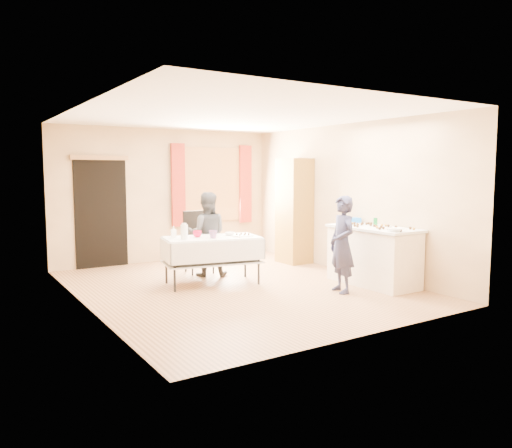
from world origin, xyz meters
TOP-DOWN VIEW (x-y plane):
  - floor at (0.00, 0.00)m, footprint 4.50×5.50m
  - ceiling at (0.00, 0.00)m, footprint 4.50×5.50m
  - wall_back at (0.00, 2.76)m, footprint 4.50×0.02m
  - wall_front at (0.00, -2.76)m, footprint 4.50×0.02m
  - wall_left at (-2.26, 0.00)m, footprint 0.02×5.50m
  - wall_right at (2.26, 0.00)m, footprint 0.02×5.50m
  - window_frame at (1.00, 2.72)m, footprint 1.32×0.06m
  - window_pane at (1.00, 2.71)m, footprint 1.20×0.02m
  - curtain_left at (0.22, 2.67)m, footprint 0.28×0.06m
  - curtain_right at (1.78, 2.67)m, footprint 0.28×0.06m
  - doorway at (-1.30, 2.73)m, footprint 0.95×0.04m
  - door_lintel at (-1.30, 2.70)m, footprint 1.05×0.06m
  - cabinet at (1.99, 1.19)m, footprint 0.50×0.60m
  - counter at (1.89, -1.01)m, footprint 0.71×1.49m
  - party_table at (-0.23, 0.36)m, footprint 1.61×1.03m
  - chair at (-0.01, 1.31)m, footprint 0.49×0.49m
  - girl at (1.13, -1.13)m, footprint 0.66×0.55m
  - woman at (-0.02, 0.97)m, footprint 1.13×1.10m
  - soda_can at (2.08, -0.86)m, footprint 0.08×0.08m
  - mixing_bowl at (1.69, -1.61)m, footprint 0.35×0.35m
  - foam_block at (1.84, -0.40)m, footprint 0.17×0.14m
  - blue_basket at (2.07, -0.30)m, footprint 0.35×0.28m
  - pitcher at (-0.71, 0.36)m, footprint 0.12×0.12m
  - cup_red at (-0.44, 0.45)m, footprint 0.21×0.21m
  - cup_rainbow at (-0.29, 0.22)m, footprint 0.24×0.24m
  - small_bowl at (0.10, 0.39)m, footprint 0.21×0.21m
  - pastry_tray at (0.21, 0.16)m, footprint 0.30×0.24m
  - bottle at (-0.75, 0.66)m, footprint 0.12×0.12m
  - cake_balls at (1.88, -1.05)m, footprint 0.53×1.14m

SIDE VIEW (x-z plane):
  - floor at x=0.00m, z-range -0.02..0.00m
  - chair at x=-0.01m, z-range -0.22..0.86m
  - party_table at x=-0.23m, z-range 0.07..0.82m
  - counter at x=1.89m, z-range 0.00..0.91m
  - girl at x=1.13m, z-range 0.00..1.42m
  - woman at x=-0.02m, z-range 0.00..1.43m
  - pastry_tray at x=0.21m, z-range 0.75..0.77m
  - small_bowl at x=0.10m, z-range 0.75..0.80m
  - cup_red at x=-0.44m, z-range 0.75..0.85m
  - cup_rainbow at x=-0.29m, z-range 0.75..0.87m
  - bottle at x=-0.75m, z-range 0.75..0.93m
  - pitcher at x=-0.71m, z-range 0.75..0.97m
  - cake_balls at x=1.88m, z-range 0.91..0.95m
  - mixing_bowl at x=1.69m, z-range 0.91..0.96m
  - foam_block at x=1.84m, z-range 0.91..0.99m
  - blue_basket at x=2.07m, z-range 0.91..0.99m
  - soda_can at x=2.08m, z-range 0.91..1.03m
  - doorway at x=-1.30m, z-range 0.00..2.00m
  - cabinet at x=1.99m, z-range 0.00..2.02m
  - wall_back at x=0.00m, z-range 0.00..2.60m
  - wall_front at x=0.00m, z-range 0.00..2.60m
  - wall_left at x=-2.26m, z-range 0.00..2.60m
  - wall_right at x=2.26m, z-range 0.00..2.60m
  - window_frame at x=1.00m, z-range 0.74..2.26m
  - window_pane at x=1.00m, z-range 0.80..2.20m
  - curtain_left at x=0.22m, z-range 0.67..2.33m
  - curtain_right at x=1.78m, z-range 0.67..2.33m
  - door_lintel at x=-1.30m, z-range 1.98..2.06m
  - ceiling at x=0.00m, z-range 2.60..2.62m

